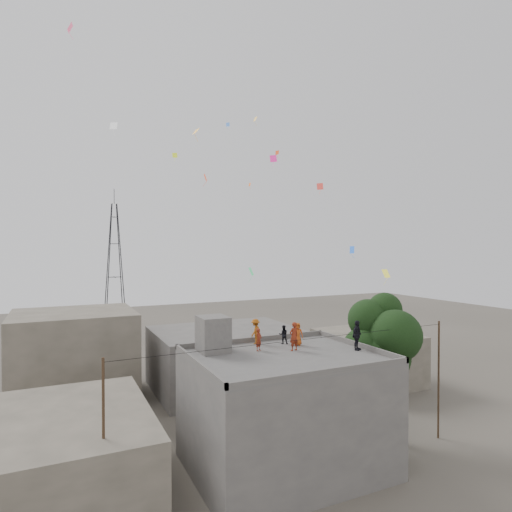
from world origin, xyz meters
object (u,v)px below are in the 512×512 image
at_px(transmission_tower, 115,270).
at_px(person_red_adult, 294,336).
at_px(person_dark_adult, 357,335).
at_px(stair_head_box, 213,334).
at_px(tree, 382,341).

xyz_separation_m(transmission_tower, person_red_adult, (5.06, -39.16, -2.15)).
bearing_deg(transmission_tower, person_dark_adult, -78.31).
relative_size(person_red_adult, person_dark_adult, 0.96).
bearing_deg(person_red_adult, stair_head_box, -33.59).
height_order(transmission_tower, person_dark_adult, transmission_tower).
bearing_deg(transmission_tower, stair_head_box, -88.77).
distance_m(transmission_tower, person_dark_adult, 41.52).
xyz_separation_m(tree, transmission_tower, (-11.37, 39.40, 2.97)).
height_order(stair_head_box, transmission_tower, transmission_tower).
bearing_deg(tree, person_red_adult, 177.81).
relative_size(transmission_tower, person_red_adult, 12.21).
xyz_separation_m(transmission_tower, person_dark_adult, (8.40, -40.60, -2.12)).
bearing_deg(person_red_adult, person_dark_adult, 145.59).
relative_size(stair_head_box, tree, 0.22).
xyz_separation_m(person_red_adult, person_dark_adult, (3.34, -1.44, 0.03)).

